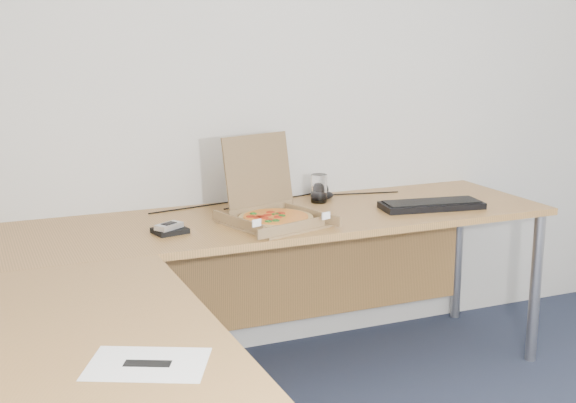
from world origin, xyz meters
name	(u,v)px	position (x,y,z in m)	size (l,w,h in m)	color
desk	(225,261)	(-0.82, 0.97, 0.70)	(2.50, 2.20, 0.73)	#A8743A
pizza_box	(274,214)	(-0.51, 1.29, 0.77)	(0.34, 0.39, 0.34)	olive
drinking_glass	(319,188)	(-0.17, 1.57, 0.79)	(0.07, 0.07, 0.13)	white
keyboard	(432,205)	(0.23, 1.27, 0.74)	(0.45, 0.16, 0.03)	black
mouse	(322,195)	(-0.13, 1.62, 0.75)	(0.11, 0.07, 0.04)	black
wallet	(170,231)	(-0.94, 1.31, 0.74)	(0.12, 0.10, 0.02)	black
phone	(169,226)	(-0.94, 1.31, 0.76)	(0.11, 0.06, 0.02)	#B2B5BA
paper_sheet	(148,364)	(-1.29, 0.16, 0.73)	(0.28, 0.20, 0.00)	white
dome_speaker	(320,189)	(-0.11, 1.68, 0.77)	(0.09, 0.09, 0.08)	black
cable_bundle	(272,201)	(-0.36, 1.68, 0.73)	(0.59, 0.04, 0.01)	black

